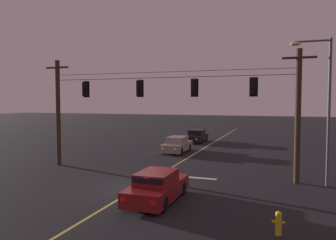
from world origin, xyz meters
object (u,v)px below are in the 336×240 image
(car_oncoming_lead, at_px, (177,145))
(street_lamp_corner, at_px, (323,98))
(car_waiting_near_lane, at_px, (157,187))
(traffic_light_left_inner, at_px, (139,88))
(fire_hydrant, at_px, (278,222))
(traffic_light_leftmost, at_px, (85,89))
(car_oncoming_trailing, at_px, (197,136))
(traffic_light_centre, at_px, (194,88))
(traffic_light_right_inner, at_px, (253,87))

(car_oncoming_lead, bearing_deg, street_lamp_corner, -38.05)
(car_waiting_near_lane, bearing_deg, traffic_light_left_inner, 121.39)
(street_lamp_corner, xyz_separation_m, fire_hydrant, (-2.09, -7.74, -4.34))
(traffic_light_leftmost, bearing_deg, street_lamp_corner, -0.28)
(traffic_light_left_inner, bearing_deg, traffic_light_leftmost, 180.00)
(car_oncoming_trailing, xyz_separation_m, street_lamp_corner, (11.10, -16.23, 4.13))
(street_lamp_corner, height_order, fire_hydrant, street_lamp_corner)
(traffic_light_left_inner, relative_size, car_waiting_near_lane, 0.28)
(traffic_light_leftmost, distance_m, fire_hydrant, 15.81)
(traffic_light_left_inner, height_order, traffic_light_centre, same)
(traffic_light_centre, height_order, street_lamp_corner, street_lamp_corner)
(car_oncoming_lead, distance_m, car_oncoming_trailing, 7.64)
(street_lamp_corner, bearing_deg, car_oncoming_trailing, 124.37)
(traffic_light_centre, height_order, car_waiting_near_lane, traffic_light_centre)
(traffic_light_leftmost, height_order, traffic_light_right_inner, same)
(car_oncoming_trailing, distance_m, fire_hydrant, 25.61)
(traffic_light_right_inner, height_order, fire_hydrant, traffic_light_right_inner)
(traffic_light_right_inner, bearing_deg, street_lamp_corner, -1.16)
(traffic_light_leftmost, xyz_separation_m, car_waiting_near_lane, (7.48, -5.58, -4.77))
(car_oncoming_trailing, bearing_deg, traffic_light_right_inner, -65.20)
(car_oncoming_trailing, bearing_deg, fire_hydrant, -69.41)
(traffic_light_leftmost, relative_size, traffic_light_centre, 1.00)
(traffic_light_left_inner, xyz_separation_m, car_waiting_near_lane, (3.40, -5.58, -4.77))
(traffic_light_centre, xyz_separation_m, car_waiting_near_lane, (-0.25, -5.58, -4.77))
(street_lamp_corner, bearing_deg, traffic_light_leftmost, 179.72)
(traffic_light_right_inner, relative_size, car_waiting_near_lane, 0.28)
(car_waiting_near_lane, distance_m, car_oncoming_lead, 14.54)
(fire_hydrant, bearing_deg, car_oncoming_lead, 118.53)
(car_oncoming_lead, relative_size, street_lamp_corner, 0.56)
(traffic_light_left_inner, bearing_deg, car_oncoming_trailing, 90.97)
(car_waiting_near_lane, distance_m, street_lamp_corner, 10.12)
(traffic_light_left_inner, bearing_deg, car_waiting_near_lane, -58.61)
(traffic_light_leftmost, bearing_deg, car_oncoming_lead, 65.25)
(car_oncoming_lead, bearing_deg, traffic_light_left_inner, -88.98)
(car_oncoming_trailing, height_order, street_lamp_corner, street_lamp_corner)
(car_waiting_near_lane, distance_m, fire_hydrant, 5.78)
(traffic_light_centre, distance_m, car_oncoming_trailing, 17.30)
(traffic_light_right_inner, xyz_separation_m, car_waiting_near_lane, (-3.79, -5.58, -4.77))
(traffic_light_centre, relative_size, fire_hydrant, 1.45)
(street_lamp_corner, bearing_deg, car_oncoming_lead, 141.95)
(traffic_light_centre, xyz_separation_m, traffic_light_right_inner, (3.53, 0.00, 0.00))
(traffic_light_right_inner, bearing_deg, fire_hydrant, -78.86)
(car_waiting_near_lane, relative_size, car_oncoming_trailing, 0.98)
(car_oncoming_trailing, bearing_deg, street_lamp_corner, -55.63)
(traffic_light_centre, bearing_deg, car_oncoming_lead, 114.09)
(traffic_light_centre, distance_m, street_lamp_corner, 7.20)
(traffic_light_right_inner, xyz_separation_m, car_oncoming_lead, (-7.34, 8.52, -4.77))
(traffic_light_centre, relative_size, car_waiting_near_lane, 0.28)
(traffic_light_leftmost, xyz_separation_m, street_lamp_corner, (14.90, -0.07, -0.64))
(traffic_light_left_inner, distance_m, car_waiting_near_lane, 8.09)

